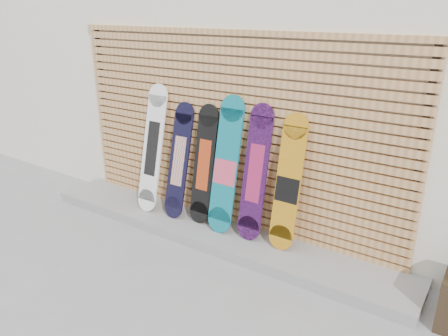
{
  "coord_description": "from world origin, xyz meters",
  "views": [
    {
      "loc": [
        2.45,
        -2.97,
        2.52
      ],
      "look_at": [
        -0.04,
        0.75,
        0.85
      ],
      "focal_mm": 35.0,
      "sensor_mm": 36.0,
      "label": 1
    }
  ],
  "objects_px": {
    "snowboard_0": "(152,149)",
    "snowboard_5": "(288,184)",
    "snowboard_2": "(204,165)",
    "snowboard_1": "(179,161)",
    "snowboard_4": "(255,173)",
    "snowboard_3": "(226,166)"
  },
  "relations": [
    {
      "from": "snowboard_2",
      "to": "snowboard_5",
      "type": "height_order",
      "value": "snowboard_5"
    },
    {
      "from": "snowboard_0",
      "to": "snowboard_2",
      "type": "bearing_deg",
      "value": 4.3
    },
    {
      "from": "snowboard_3",
      "to": "snowboard_2",
      "type": "bearing_deg",
      "value": 174.04
    },
    {
      "from": "snowboard_4",
      "to": "snowboard_5",
      "type": "distance_m",
      "value": 0.38
    },
    {
      "from": "snowboard_0",
      "to": "snowboard_3",
      "type": "distance_m",
      "value": 1.06
    },
    {
      "from": "snowboard_2",
      "to": "snowboard_5",
      "type": "relative_size",
      "value": 0.97
    },
    {
      "from": "snowboard_2",
      "to": "snowboard_0",
      "type": "bearing_deg",
      "value": -175.7
    },
    {
      "from": "snowboard_4",
      "to": "snowboard_5",
      "type": "height_order",
      "value": "snowboard_4"
    },
    {
      "from": "snowboard_2",
      "to": "snowboard_4",
      "type": "height_order",
      "value": "snowboard_4"
    },
    {
      "from": "snowboard_1",
      "to": "snowboard_5",
      "type": "relative_size",
      "value": 0.96
    },
    {
      "from": "snowboard_0",
      "to": "snowboard_4",
      "type": "distance_m",
      "value": 1.42
    },
    {
      "from": "snowboard_0",
      "to": "snowboard_2",
      "type": "xyz_separation_m",
      "value": [
        0.74,
        0.06,
        -0.08
      ]
    },
    {
      "from": "snowboard_0",
      "to": "snowboard_1",
      "type": "xyz_separation_m",
      "value": [
        0.4,
        0.02,
        -0.09
      ]
    },
    {
      "from": "snowboard_1",
      "to": "snowboard_2",
      "type": "distance_m",
      "value": 0.34
    },
    {
      "from": "snowboard_2",
      "to": "snowboard_3",
      "type": "bearing_deg",
      "value": -5.96
    },
    {
      "from": "snowboard_1",
      "to": "snowboard_5",
      "type": "distance_m",
      "value": 1.41
    },
    {
      "from": "snowboard_0",
      "to": "snowboard_2",
      "type": "relative_size",
      "value": 1.11
    },
    {
      "from": "snowboard_2",
      "to": "snowboard_3",
      "type": "relative_size",
      "value": 0.91
    },
    {
      "from": "snowboard_3",
      "to": "snowboard_4",
      "type": "xyz_separation_m",
      "value": [
        0.36,
        0.02,
        -0.01
      ]
    },
    {
      "from": "snowboard_0",
      "to": "snowboard_5",
      "type": "xyz_separation_m",
      "value": [
        1.8,
        0.05,
        -0.07
      ]
    },
    {
      "from": "snowboard_0",
      "to": "snowboard_5",
      "type": "relative_size",
      "value": 1.08
    },
    {
      "from": "snowboard_0",
      "to": "snowboard_5",
      "type": "bearing_deg",
      "value": 1.64
    }
  ]
}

